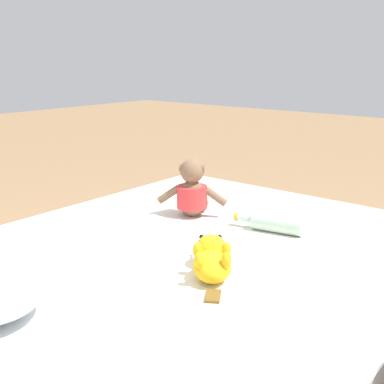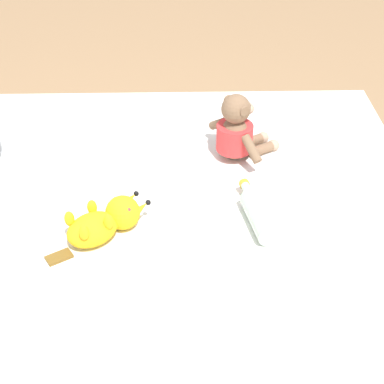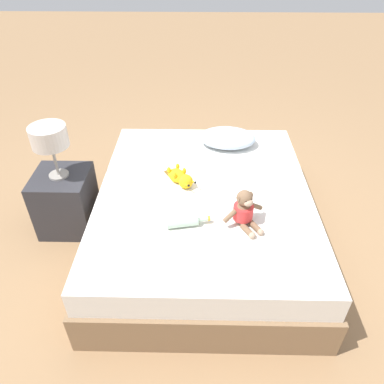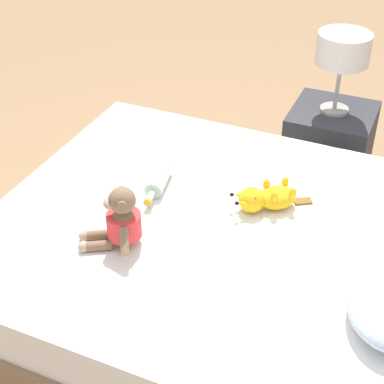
{
  "view_description": "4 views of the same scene",
  "coord_description": "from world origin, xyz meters",
  "views": [
    {
      "loc": [
        -0.99,
        1.19,
        1.09
      ],
      "look_at": [
        0.23,
        -0.31,
        0.57
      ],
      "focal_mm": 47.17,
      "sensor_mm": 36.0,
      "label": 1
    },
    {
      "loc": [
        -1.46,
        -0.13,
        1.56
      ],
      "look_at": [
        -0.05,
        -0.16,
        0.53
      ],
      "focal_mm": 55.44,
      "sensor_mm": 36.0,
      "label": 2
    },
    {
      "loc": [
        -0.04,
        -2.01,
        1.99
      ],
      "look_at": [
        -0.08,
        -0.17,
        0.58
      ],
      "focal_mm": 34.35,
      "sensor_mm": 36.0,
      "label": 3
    },
    {
      "loc": [
        1.65,
        0.57,
        1.86
      ],
      "look_at": [
        -0.06,
        -0.18,
        0.54
      ],
      "focal_mm": 56.52,
      "sensor_mm": 36.0,
      "label": 4
    }
  ],
  "objects": [
    {
      "name": "bed",
      "position": [
        0.0,
        0.0,
        0.23
      ],
      "size": [
        1.49,
        1.83,
        0.47
      ],
      "color": "#846647",
      "rests_on": "ground_plane"
    },
    {
      "name": "ground_plane",
      "position": [
        0.0,
        0.0,
        0.0
      ],
      "size": [
        16.0,
        16.0,
        0.0
      ],
      "primitive_type": "plane",
      "color": "#93704C"
    },
    {
      "name": "glass_bottle",
      "position": [
        -0.13,
        -0.36,
        0.5
      ],
      "size": [
        0.27,
        0.1,
        0.07
      ],
      "color": "#B2D1B7",
      "rests_on": "bed"
    },
    {
      "name": "plush_monkey",
      "position": [
        0.23,
        -0.32,
        0.56
      ],
      "size": [
        0.26,
        0.25,
        0.24
      ],
      "color": "brown",
      "rests_on": "bed"
    },
    {
      "name": "plush_yellow_creature",
      "position": [
        -0.17,
        0.08,
        0.51
      ],
      "size": [
        0.25,
        0.29,
        0.1
      ],
      "color": "yellow",
      "rests_on": "bed"
    }
  ]
}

